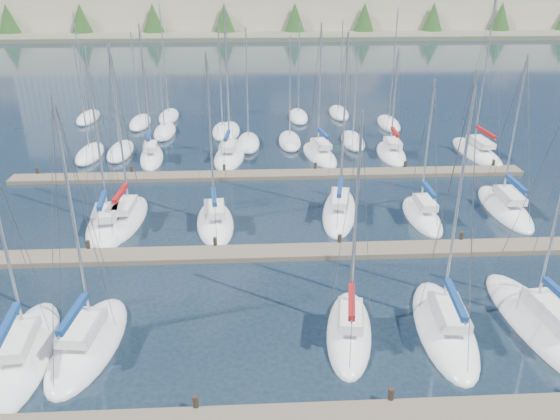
{
  "coord_description": "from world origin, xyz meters",
  "views": [
    {
      "loc": [
        -1.47,
        -14.17,
        16.7
      ],
      "look_at": [
        0.0,
        14.0,
        4.0
      ],
      "focal_mm": 35.0,
      "sensor_mm": 36.0,
      "label": 1
    }
  ],
  "objects_px": {
    "sailboat_p": "(320,154)",
    "sailboat_d": "(349,331)",
    "sailboat_k": "(339,211)",
    "sailboat_q": "(391,153)",
    "sailboat_l": "(422,216)",
    "sailboat_b": "(24,354)",
    "sailboat_o": "(229,156)",
    "sailboat_i": "(128,218)",
    "sailboat_r": "(477,152)",
    "sailboat_e": "(444,327)",
    "sailboat_n": "(152,157)",
    "sailboat_f": "(543,327)",
    "sailboat_h": "(108,226)",
    "sailboat_c": "(88,343)",
    "sailboat_m": "(505,208)",
    "sailboat_j": "(215,222)"
  },
  "relations": [
    {
      "from": "sailboat_p",
      "to": "sailboat_d",
      "type": "bearing_deg",
      "value": -103.89
    },
    {
      "from": "sailboat_k",
      "to": "sailboat_q",
      "type": "bearing_deg",
      "value": 73.16
    },
    {
      "from": "sailboat_l",
      "to": "sailboat_b",
      "type": "bearing_deg",
      "value": -148.51
    },
    {
      "from": "sailboat_k",
      "to": "sailboat_p",
      "type": "bearing_deg",
      "value": 100.9
    },
    {
      "from": "sailboat_o",
      "to": "sailboat_i",
      "type": "relative_size",
      "value": 1.1
    },
    {
      "from": "sailboat_r",
      "to": "sailboat_p",
      "type": "xyz_separation_m",
      "value": [
        -15.25,
        0.1,
        -0.0
      ]
    },
    {
      "from": "sailboat_e",
      "to": "sailboat_q",
      "type": "relative_size",
      "value": 1.26
    },
    {
      "from": "sailboat_n",
      "to": "sailboat_f",
      "type": "bearing_deg",
      "value": -55.37
    },
    {
      "from": "sailboat_p",
      "to": "sailboat_b",
      "type": "bearing_deg",
      "value": -131.41
    },
    {
      "from": "sailboat_e",
      "to": "sailboat_q",
      "type": "distance_m",
      "value": 27.73
    },
    {
      "from": "sailboat_f",
      "to": "sailboat_p",
      "type": "bearing_deg",
      "value": 100.9
    },
    {
      "from": "sailboat_f",
      "to": "sailboat_n",
      "type": "relative_size",
      "value": 1.12
    },
    {
      "from": "sailboat_p",
      "to": "sailboat_e",
      "type": "bearing_deg",
      "value": -93.86
    },
    {
      "from": "sailboat_i",
      "to": "sailboat_o",
      "type": "bearing_deg",
      "value": 66.15
    },
    {
      "from": "sailboat_q",
      "to": "sailboat_h",
      "type": "relative_size",
      "value": 0.83
    },
    {
      "from": "sailboat_l",
      "to": "sailboat_c",
      "type": "bearing_deg",
      "value": -146.33
    },
    {
      "from": "sailboat_d",
      "to": "sailboat_b",
      "type": "height_order",
      "value": "sailboat_d"
    },
    {
      "from": "sailboat_f",
      "to": "sailboat_c",
      "type": "height_order",
      "value": "sailboat_f"
    },
    {
      "from": "sailboat_m",
      "to": "sailboat_o",
      "type": "bearing_deg",
      "value": 150.53
    },
    {
      "from": "sailboat_k",
      "to": "sailboat_l",
      "type": "relative_size",
      "value": 1.27
    },
    {
      "from": "sailboat_o",
      "to": "sailboat_i",
      "type": "distance_m",
      "value": 15.05
    },
    {
      "from": "sailboat_d",
      "to": "sailboat_c",
      "type": "relative_size",
      "value": 0.93
    },
    {
      "from": "sailboat_d",
      "to": "sailboat_i",
      "type": "xyz_separation_m",
      "value": [
        -13.59,
        13.88,
        0.01
      ]
    },
    {
      "from": "sailboat_i",
      "to": "sailboat_c",
      "type": "distance_m",
      "value": 14.16
    },
    {
      "from": "sailboat_d",
      "to": "sailboat_i",
      "type": "bearing_deg",
      "value": 144.13
    },
    {
      "from": "sailboat_e",
      "to": "sailboat_n",
      "type": "height_order",
      "value": "sailboat_e"
    },
    {
      "from": "sailboat_k",
      "to": "sailboat_r",
      "type": "height_order",
      "value": "sailboat_r"
    },
    {
      "from": "sailboat_k",
      "to": "sailboat_d",
      "type": "height_order",
      "value": "sailboat_k"
    },
    {
      "from": "sailboat_c",
      "to": "sailboat_h",
      "type": "bearing_deg",
      "value": 105.3
    },
    {
      "from": "sailboat_o",
      "to": "sailboat_e",
      "type": "bearing_deg",
      "value": -62.34
    },
    {
      "from": "sailboat_n",
      "to": "sailboat_c",
      "type": "relative_size",
      "value": 1.01
    },
    {
      "from": "sailboat_q",
      "to": "sailboat_c",
      "type": "bearing_deg",
      "value": -124.55
    },
    {
      "from": "sailboat_p",
      "to": "sailboat_f",
      "type": "bearing_deg",
      "value": -84.0
    },
    {
      "from": "sailboat_b",
      "to": "sailboat_j",
      "type": "bearing_deg",
      "value": 54.33
    },
    {
      "from": "sailboat_r",
      "to": "sailboat_n",
      "type": "distance_m",
      "value": 31.15
    },
    {
      "from": "sailboat_k",
      "to": "sailboat_b",
      "type": "xyz_separation_m",
      "value": [
        -17.14,
        -15.32,
        -0.02
      ]
    },
    {
      "from": "sailboat_k",
      "to": "sailboat_c",
      "type": "relative_size",
      "value": 1.05
    },
    {
      "from": "sailboat_l",
      "to": "sailboat_h",
      "type": "bearing_deg",
      "value": -178.71
    },
    {
      "from": "sailboat_o",
      "to": "sailboat_j",
      "type": "relative_size",
      "value": 1.14
    },
    {
      "from": "sailboat_m",
      "to": "sailboat_l",
      "type": "height_order",
      "value": "sailboat_m"
    },
    {
      "from": "sailboat_h",
      "to": "sailboat_q",
      "type": "bearing_deg",
      "value": 25.83
    },
    {
      "from": "sailboat_o",
      "to": "sailboat_c",
      "type": "xyz_separation_m",
      "value": [
        -5.82,
        -27.57,
        -0.01
      ]
    },
    {
      "from": "sailboat_k",
      "to": "sailboat_i",
      "type": "bearing_deg",
      "value": -166.64
    },
    {
      "from": "sailboat_f",
      "to": "sailboat_j",
      "type": "xyz_separation_m",
      "value": [
        -17.1,
        13.04,
        0.01
      ]
    },
    {
      "from": "sailboat_l",
      "to": "sailboat_i",
      "type": "relative_size",
      "value": 0.82
    },
    {
      "from": "sailboat_f",
      "to": "sailboat_c",
      "type": "xyz_separation_m",
      "value": [
        -22.41,
        -0.14,
        0.0
      ]
    },
    {
      "from": "sailboat_e",
      "to": "sailboat_q",
      "type": "height_order",
      "value": "sailboat_e"
    },
    {
      "from": "sailboat_k",
      "to": "sailboat_q",
      "type": "height_order",
      "value": "sailboat_k"
    },
    {
      "from": "sailboat_k",
      "to": "sailboat_p",
      "type": "xyz_separation_m",
      "value": [
        0.1,
        13.05,
        -0.0
      ]
    },
    {
      "from": "sailboat_j",
      "to": "sailboat_i",
      "type": "distance_m",
      "value": 6.35
    }
  ]
}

